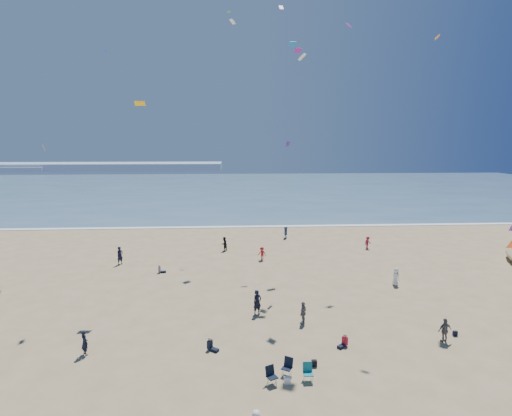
{
  "coord_description": "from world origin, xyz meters",
  "views": [
    {
      "loc": [
        0.73,
        -14.73,
        12.98
      ],
      "look_at": [
        2.0,
        8.0,
        9.16
      ],
      "focal_mm": 28.0,
      "sensor_mm": 36.0,
      "label": 1
    }
  ],
  "objects": [
    {
      "name": "white_tote",
      "position": [
        3.51,
        4.88,
        0.2
      ],
      "size": [
        0.35,
        0.2,
        0.4
      ],
      "primitive_type": "cube",
      "color": "white",
      "rests_on": "ground"
    },
    {
      "name": "headland_far",
      "position": [
        -60.0,
        170.0,
        1.6
      ],
      "size": [
        110.0,
        20.0,
        3.2
      ],
      "primitive_type": "cube",
      "color": "#7A8EA8",
      "rests_on": "ground"
    },
    {
      "name": "navy_bag",
      "position": [
        15.57,
        9.61,
        0.17
      ],
      "size": [
        0.28,
        0.18,
        0.34
      ],
      "primitive_type": "cube",
      "color": "black",
      "rests_on": "ground"
    },
    {
      "name": "headland_near",
      "position": [
        -100.0,
        165.0,
        1.0
      ],
      "size": [
        40.0,
        14.0,
        2.0
      ],
      "primitive_type": "cube",
      "color": "#7A8EA8",
      "rests_on": "ground"
    },
    {
      "name": "seated_group",
      "position": [
        1.61,
        7.94,
        0.42
      ],
      "size": [
        15.44,
        26.34,
        0.84
      ],
      "color": "white",
      "rests_on": "ground"
    },
    {
      "name": "surf_line",
      "position": [
        0.0,
        45.0,
        0.04
      ],
      "size": [
        220.0,
        1.2,
        0.08
      ],
      "primitive_type": "cube",
      "color": "white",
      "rests_on": "ground"
    },
    {
      "name": "chair_cluster",
      "position": [
        3.66,
        5.17,
        0.5
      ],
      "size": [
        2.71,
        1.62,
        1.0
      ],
      "color": "black",
      "rests_on": "ground"
    },
    {
      "name": "ocean",
      "position": [
        0.0,
        95.0,
        0.03
      ],
      "size": [
        220.0,
        100.0,
        0.06
      ],
      "primitive_type": "cube",
      "color": "#476B84",
      "rests_on": "ground"
    },
    {
      "name": "kites_aloft",
      "position": [
        10.47,
        13.71,
        14.89
      ],
      "size": [
        38.85,
        42.04,
        26.41
      ],
      "color": "#FFA519",
      "rests_on": "ground"
    },
    {
      "name": "black_backpack",
      "position": [
        5.32,
        6.47,
        0.19
      ],
      "size": [
        0.3,
        0.22,
        0.38
      ],
      "primitive_type": "cube",
      "color": "black",
      "rests_on": "ground"
    },
    {
      "name": "standing_flyers",
      "position": [
        3.66,
        16.08,
        0.83
      ],
      "size": [
        31.34,
        43.34,
        1.93
      ],
      "color": "#A41737",
      "rests_on": "ground"
    }
  ]
}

